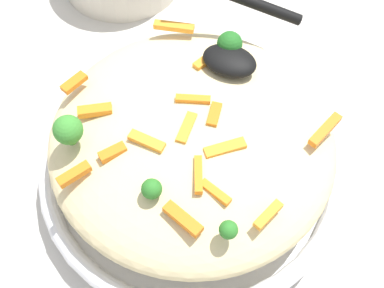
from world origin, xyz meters
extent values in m
plane|color=beige|center=(0.00, 0.00, 0.00)|extent=(2.40, 2.40, 0.00)
cylinder|color=silver|center=(0.00, 0.00, 0.01)|extent=(0.30, 0.30, 0.02)
torus|color=silver|center=(0.00, 0.00, 0.03)|extent=(0.33, 0.33, 0.02)
torus|color=black|center=(0.00, 0.00, 0.04)|extent=(0.32, 0.32, 0.00)
ellipsoid|color=beige|center=(0.00, 0.00, 0.08)|extent=(0.29, 0.29, 0.08)
cube|color=orange|center=(0.00, -0.01, 0.12)|extent=(0.01, 0.03, 0.01)
cube|color=orange|center=(0.03, -0.10, 0.11)|extent=(0.04, 0.02, 0.01)
cube|color=orange|center=(0.03, -0.05, 0.12)|extent=(0.02, 0.04, 0.01)
cube|color=orange|center=(-0.09, -0.03, 0.11)|extent=(0.03, 0.03, 0.01)
cube|color=orange|center=(-0.03, -0.04, 0.12)|extent=(0.04, 0.01, 0.01)
cube|color=orange|center=(0.02, 0.01, 0.12)|extent=(0.01, 0.03, 0.01)
cube|color=orange|center=(-0.05, -0.06, 0.11)|extent=(0.02, 0.03, 0.01)
cube|color=orange|center=(0.10, -0.06, 0.11)|extent=(0.02, 0.03, 0.01)
cube|color=orange|center=(0.04, -0.02, 0.12)|extent=(0.04, 0.03, 0.01)
cube|color=orange|center=(-0.02, 0.07, 0.11)|extent=(0.02, 0.03, 0.01)
cube|color=orange|center=(-0.13, -0.01, 0.11)|extent=(0.02, 0.03, 0.01)
cube|color=orange|center=(0.12, 0.04, 0.11)|extent=(0.02, 0.04, 0.01)
cube|color=orange|center=(-0.01, 0.02, 0.12)|extent=(0.03, 0.02, 0.01)
cube|color=orange|center=(-0.07, -0.10, 0.11)|extent=(0.02, 0.03, 0.01)
cube|color=orange|center=(0.05, -0.06, 0.11)|extent=(0.03, 0.02, 0.01)
cube|color=orange|center=(-0.07, 0.10, 0.11)|extent=(0.04, 0.02, 0.01)
cylinder|color=#296820|center=(0.07, -0.09, 0.11)|extent=(0.01, 0.01, 0.01)
sphere|color=#2D7A28|center=(0.07, -0.09, 0.12)|extent=(0.02, 0.02, 0.02)
cylinder|color=#205B1C|center=(0.00, 0.09, 0.11)|extent=(0.01, 0.01, 0.01)
sphere|color=#236B23|center=(0.00, 0.09, 0.13)|extent=(0.03, 0.03, 0.03)
cylinder|color=#377928|center=(-0.09, -0.06, 0.11)|extent=(0.01, 0.01, 0.01)
sphere|color=#3D8E33|center=(-0.09, -0.06, 0.13)|extent=(0.03, 0.03, 0.03)
cylinder|color=#296820|center=(0.00, -0.08, 0.11)|extent=(0.01, 0.01, 0.01)
sphere|color=#2D7A28|center=(0.00, -0.08, 0.12)|extent=(0.02, 0.02, 0.02)
ellipsoid|color=black|center=(0.01, 0.08, 0.12)|extent=(0.06, 0.04, 0.02)
camera|label=1|loc=(0.11, -0.25, 0.51)|focal=47.15mm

